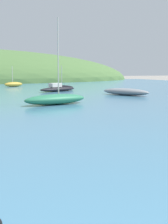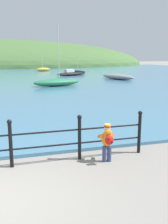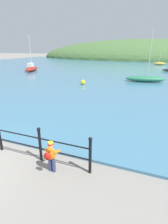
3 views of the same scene
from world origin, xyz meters
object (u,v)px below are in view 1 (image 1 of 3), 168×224
Objects in this scene: boat_white_sailboat at (14,84)px; boat_green_fishing at (126,92)px; boat_blue_hull at (58,89)px; boat_far_left at (56,99)px; boat_far_right at (63,87)px.

boat_green_fishing is (5.84, -17.29, -0.02)m from boat_white_sailboat.
boat_blue_hull is 0.87× the size of boat_far_left.
boat_far_left is at bearing -109.69° from boat_blue_hull.
boat_green_fishing is 1.66× the size of boat_far_right.
boat_blue_hull is 1.64× the size of boat_far_right.
boat_white_sailboat is at bearing 108.66° from boat_green_fishing.
boat_far_left reaches higher than boat_blue_hull.
boat_far_left is 8.74m from boat_green_fishing.
boat_blue_hull is at bearing 70.31° from boat_far_left.
boat_far_right is at bearing 68.43° from boat_far_left.
boat_white_sailboat reaches higher than boat_blue_hull.
boat_white_sailboat is (1.76, 21.61, -0.03)m from boat_far_left.
boat_blue_hull is at bearing -116.14° from boat_far_right.
boat_white_sailboat is (-2.19, 10.59, 0.04)m from boat_blue_hull.
boat_far_left is at bearing -94.65° from boat_white_sailboat.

